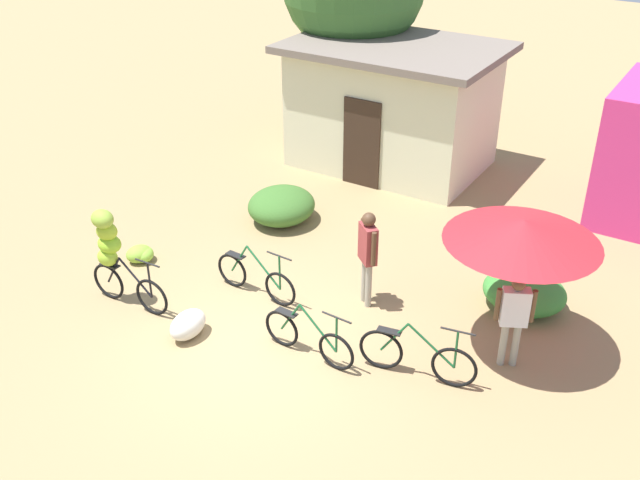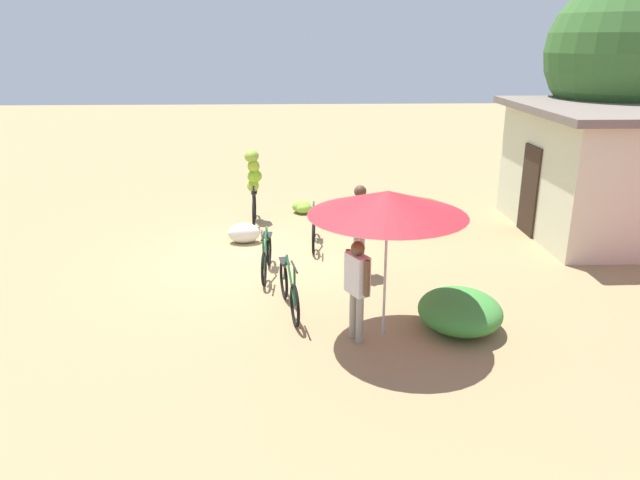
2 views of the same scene
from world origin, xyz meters
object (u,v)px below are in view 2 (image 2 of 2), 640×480
at_px(bicycle_center_loaded, 266,257).
at_px(person_bystander, 357,281).
at_px(bicycle_by_shop, 289,290).
at_px(person_vendor, 360,220).
at_px(bicycle_leftmost, 253,180).
at_px(bicycle_near_pile, 314,229).
at_px(market_umbrella, 388,203).
at_px(banana_pile_on_ground, 302,207).
at_px(building_low, 596,170).
at_px(produce_sack, 244,233).
at_px(tree_behind_building, 620,53).

relative_size(bicycle_center_loaded, person_bystander, 1.06).
bearing_deg(bicycle_by_shop, bicycle_center_loaded, -164.76).
distance_m(person_vendor, person_bystander, 2.61).
height_order(bicycle_leftmost, bicycle_near_pile, bicycle_leftmost).
xyz_separation_m(bicycle_leftmost, bicycle_near_pile, (1.87, 1.38, -0.67)).
distance_m(market_umbrella, bicycle_center_loaded, 3.53).
relative_size(market_umbrella, person_vendor, 1.32).
xyz_separation_m(bicycle_leftmost, banana_pile_on_ground, (-0.64, 1.18, -0.87)).
height_order(market_umbrella, person_bystander, market_umbrella).
height_order(building_low, bicycle_by_shop, building_low).
bearing_deg(bicycle_near_pile, building_low, 95.99).
xyz_separation_m(bicycle_leftmost, person_vendor, (3.59, 2.18, 0.04)).
relative_size(bicycle_leftmost, produce_sack, 2.47).
bearing_deg(tree_behind_building, market_umbrella, -44.78).
bearing_deg(tree_behind_building, bicycle_leftmost, -86.83).
xyz_separation_m(bicycle_by_shop, person_vendor, (-1.56, 1.30, 0.69)).
relative_size(tree_behind_building, bicycle_by_shop, 3.21).
bearing_deg(produce_sack, tree_behind_building, 103.49).
relative_size(bicycle_by_shop, banana_pile_on_ground, 2.74).
bearing_deg(person_bystander, tree_behind_building, 134.10).
bearing_deg(produce_sack, person_vendor, 49.91).
bearing_deg(bicycle_center_loaded, building_low, 107.84).
distance_m(building_low, produce_sack, 7.96).
height_order(building_low, produce_sack, building_low).
height_order(market_umbrella, produce_sack, market_umbrella).
relative_size(building_low, produce_sack, 6.74).
xyz_separation_m(tree_behind_building, bicycle_by_shop, (5.63, -7.87, -3.53)).
relative_size(market_umbrella, produce_sack, 3.26).
bearing_deg(bicycle_by_shop, building_low, 119.96).
height_order(tree_behind_building, market_umbrella, tree_behind_building).
xyz_separation_m(banana_pile_on_ground, produce_sack, (2.28, -1.31, 0.07)).
bearing_deg(tree_behind_building, produce_sack, -76.51).
bearing_deg(person_vendor, bicycle_leftmost, -148.75).
bearing_deg(banana_pile_on_ground, bicycle_near_pile, 4.73).
bearing_deg(person_vendor, bicycle_near_pile, -155.19).
distance_m(bicycle_leftmost, produce_sack, 1.84).
bearing_deg(person_bystander, bicycle_center_loaded, -151.51).
bearing_deg(tree_behind_building, banana_pile_on_ground, -91.14).
bearing_deg(bicycle_center_loaded, banana_pile_on_ground, 170.09).
height_order(market_umbrella, banana_pile_on_ground, market_umbrella).
distance_m(bicycle_leftmost, banana_pile_on_ground, 1.60).
bearing_deg(produce_sack, bicycle_center_loaded, 16.86).
bearing_deg(banana_pile_on_ground, tree_behind_building, 88.86).
height_order(building_low, person_vendor, building_low).
relative_size(tree_behind_building, person_bystander, 3.67).
relative_size(building_low, bicycle_near_pile, 2.79).
xyz_separation_m(person_vendor, person_bystander, (2.59, -0.30, -0.13)).
bearing_deg(person_bystander, bicycle_by_shop, -136.14).
xyz_separation_m(bicycle_leftmost, produce_sack, (1.65, -0.13, -0.80)).
distance_m(building_low, tree_behind_building, 3.15).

